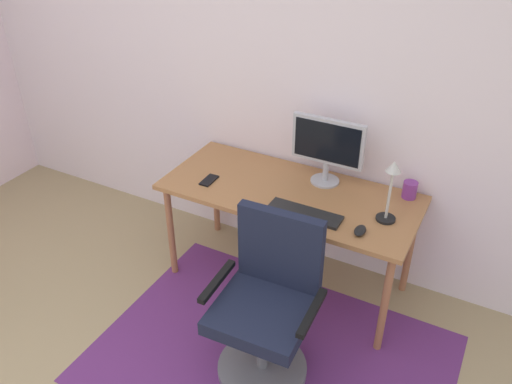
{
  "coord_description": "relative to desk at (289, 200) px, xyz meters",
  "views": [
    {
      "loc": [
        1.29,
        -0.69,
        2.4
      ],
      "look_at": [
        0.1,
        1.54,
        0.82
      ],
      "focal_mm": 36.68,
      "sensor_mm": 36.0,
      "label": 1
    }
  ],
  "objects": [
    {
      "name": "area_rug",
      "position": [
        0.2,
        -0.65,
        -0.65
      ],
      "size": [
        1.96,
        1.4,
        0.01
      ],
      "primitive_type": "cube",
      "color": "#642D6D",
      "rests_on": "ground"
    },
    {
      "name": "desk_lamp",
      "position": [
        0.6,
        -0.03,
        0.3
      ],
      "size": [
        0.11,
        0.11,
        0.37
      ],
      "color": "black",
      "rests_on": "desk"
    },
    {
      "name": "coffee_cup",
      "position": [
        0.66,
        0.27,
        0.12
      ],
      "size": [
        0.09,
        0.09,
        0.1
      ],
      "primitive_type": "cylinder",
      "color": "#7D3287",
      "rests_on": "desk"
    },
    {
      "name": "computer_mouse",
      "position": [
        0.52,
        -0.21,
        0.08
      ],
      "size": [
        0.06,
        0.1,
        0.03
      ],
      "primitive_type": "ellipsoid",
      "color": "black",
      "rests_on": "desk"
    },
    {
      "name": "monitor",
      "position": [
        0.15,
        0.2,
        0.32
      ],
      "size": [
        0.45,
        0.18,
        0.42
      ],
      "color": "#B2B2B7",
      "rests_on": "desk"
    },
    {
      "name": "desk",
      "position": [
        0.0,
        0.0,
        0.0
      ],
      "size": [
        1.56,
        0.68,
        0.72
      ],
      "color": "#A76F40",
      "rests_on": "ground"
    },
    {
      "name": "keyboard",
      "position": [
        0.18,
        -0.19,
        0.08
      ],
      "size": [
        0.43,
        0.13,
        0.02
      ],
      "primitive_type": "cube",
      "color": "black",
      "rests_on": "desk"
    },
    {
      "name": "wall_back",
      "position": [
        -0.2,
        0.41,
        0.65
      ],
      "size": [
        6.0,
        0.1,
        2.6
      ],
      "primitive_type": "cube",
      "color": "white",
      "rests_on": "ground"
    },
    {
      "name": "cell_phone",
      "position": [
        -0.5,
        -0.13,
        0.07
      ],
      "size": [
        0.07,
        0.14,
        0.01
      ],
      "primitive_type": "cube",
      "rotation": [
        0.0,
        0.0,
        0.03
      ],
      "color": "black",
      "rests_on": "desk"
    },
    {
      "name": "office_chair",
      "position": [
        0.2,
        -0.69,
        -0.24
      ],
      "size": [
        0.58,
        0.51,
        0.94
      ],
      "rotation": [
        0.0,
        0.0,
        0.05
      ],
      "color": "slate",
      "rests_on": "ground"
    }
  ]
}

